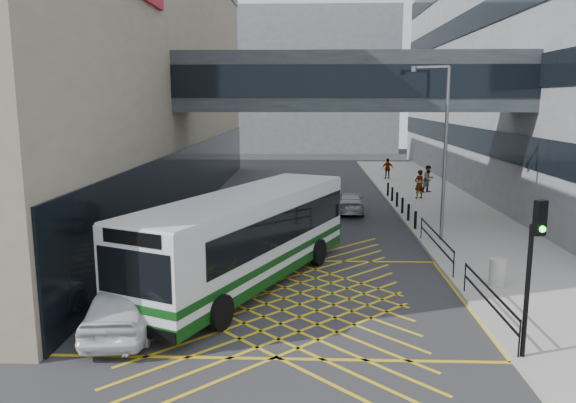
# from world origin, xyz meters

# --- Properties ---
(ground) EXTENTS (120.00, 120.00, 0.00)m
(ground) POSITION_xyz_m (0.00, 0.00, 0.00)
(ground) COLOR #333335
(building_far) EXTENTS (28.00, 16.00, 18.00)m
(building_far) POSITION_xyz_m (-2.00, 60.00, 9.00)
(building_far) COLOR gray
(building_far) RESTS_ON ground
(skybridge) EXTENTS (20.00, 4.10, 3.00)m
(skybridge) POSITION_xyz_m (3.00, 12.00, 7.50)
(skybridge) COLOR #353A3F
(skybridge) RESTS_ON ground
(pavement) EXTENTS (6.00, 54.00, 0.16)m
(pavement) POSITION_xyz_m (9.00, 15.00, 0.08)
(pavement) COLOR #A9A49B
(pavement) RESTS_ON ground
(box_junction) EXTENTS (12.00, 9.00, 0.01)m
(box_junction) POSITION_xyz_m (0.00, 0.00, 0.00)
(box_junction) COLOR gold
(box_junction) RESTS_ON ground
(bus) EXTENTS (7.29, 11.93, 3.32)m
(bus) POSITION_xyz_m (-1.34, 1.49, 1.78)
(bus) COLOR white
(bus) RESTS_ON ground
(car_white) EXTENTS (2.49, 5.10, 1.57)m
(car_white) POSITION_xyz_m (-4.45, -2.78, 0.78)
(car_white) COLOR white
(car_white) RESTS_ON ground
(car_dark) EXTENTS (2.59, 4.90, 1.46)m
(car_dark) POSITION_xyz_m (-0.55, 10.34, 0.73)
(car_dark) COLOR black
(car_dark) RESTS_ON ground
(car_silver) EXTENTS (1.85, 4.13, 1.27)m
(car_silver) POSITION_xyz_m (3.29, 14.94, 0.63)
(car_silver) COLOR #999AA2
(car_silver) RESTS_ON ground
(traffic_light) EXTENTS (0.33, 0.48, 4.07)m
(traffic_light) POSITION_xyz_m (6.31, -4.55, 2.81)
(traffic_light) COLOR black
(traffic_light) RESTS_ON pavement
(street_lamp) EXTENTS (1.74, 0.91, 7.95)m
(street_lamp) POSITION_xyz_m (6.87, 7.85, 4.69)
(street_lamp) COLOR slate
(street_lamp) RESTS_ON pavement
(litter_bin) EXTENTS (0.55, 0.55, 0.96)m
(litter_bin) POSITION_xyz_m (7.45, 1.16, 0.64)
(litter_bin) COLOR #ADA89E
(litter_bin) RESTS_ON pavement
(kerb_railings) EXTENTS (0.05, 12.54, 1.00)m
(kerb_railings) POSITION_xyz_m (6.15, 1.78, 0.88)
(kerb_railings) COLOR black
(kerb_railings) RESTS_ON pavement
(bollards) EXTENTS (0.14, 10.14, 0.90)m
(bollards) POSITION_xyz_m (6.25, 15.00, 0.61)
(bollards) COLOR black
(bollards) RESTS_ON pavement
(pedestrian_a) EXTENTS (0.91, 0.82, 1.89)m
(pedestrian_a) POSITION_xyz_m (8.17, 19.08, 1.10)
(pedestrian_a) COLOR gray
(pedestrian_a) RESTS_ON pavement
(pedestrian_b) EXTENTS (1.07, 0.96, 1.89)m
(pedestrian_b) POSITION_xyz_m (9.31, 21.62, 1.11)
(pedestrian_b) COLOR gray
(pedestrian_b) RESTS_ON pavement
(pedestrian_c) EXTENTS (1.00, 0.49, 1.69)m
(pedestrian_c) POSITION_xyz_m (7.40, 28.53, 1.00)
(pedestrian_c) COLOR gray
(pedestrian_c) RESTS_ON pavement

